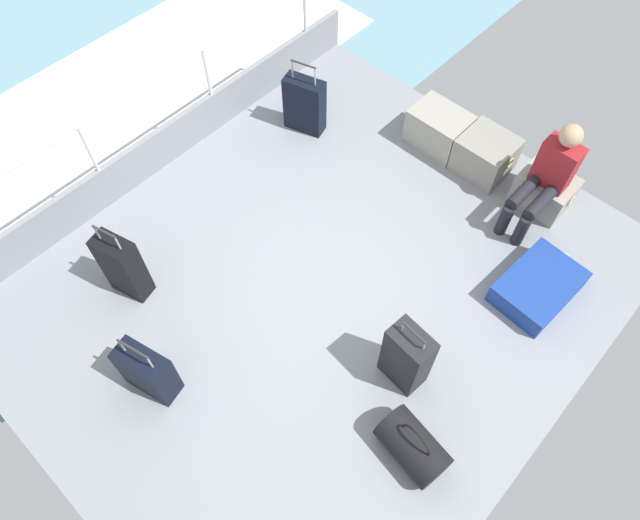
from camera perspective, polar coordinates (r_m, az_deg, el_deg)
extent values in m
cube|color=gray|center=(5.27, 0.11, -2.64)|extent=(4.40, 5.20, 0.06)
cube|color=gray|center=(6.16, -15.12, 10.69)|extent=(0.06, 5.20, 0.45)
cylinder|color=silver|center=(5.78, -21.01, 8.55)|extent=(0.04, 0.04, 1.00)
cylinder|color=silver|center=(6.23, -10.66, 16.02)|extent=(0.04, 0.04, 1.00)
cylinder|color=silver|center=(6.92, -1.45, 21.84)|extent=(0.04, 0.04, 1.00)
cylinder|color=silver|center=(5.64, -16.93, 16.01)|extent=(0.04, 4.16, 0.04)
cube|color=white|center=(7.52, -21.00, 12.79)|extent=(2.40, 7.28, 0.01)
cube|color=gray|center=(6.28, 11.53, 12.49)|extent=(0.58, 0.43, 0.41)
torus|color=tan|center=(6.33, 9.43, 14.41)|extent=(0.02, 0.12, 0.12)
torus|color=tan|center=(6.13, 13.94, 11.55)|extent=(0.02, 0.12, 0.12)
cube|color=gray|center=(6.14, 15.88, 9.88)|extent=(0.51, 0.48, 0.40)
torus|color=tan|center=(6.15, 14.01, 11.72)|extent=(0.02, 0.12, 0.12)
torus|color=tan|center=(6.02, 18.13, 9.00)|extent=(0.02, 0.12, 0.12)
cube|color=gray|center=(6.03, 21.09, 6.33)|extent=(0.51, 0.40, 0.36)
torus|color=tan|center=(6.02, 19.24, 8.17)|extent=(0.02, 0.12, 0.12)
torus|color=tan|center=(5.95, 23.38, 5.33)|extent=(0.02, 0.12, 0.12)
cube|color=maroon|center=(5.70, 22.14, 8.68)|extent=(0.34, 0.20, 0.48)
sphere|color=tan|center=(5.45, 23.37, 11.12)|extent=(0.20, 0.20, 0.20)
cylinder|color=black|center=(5.62, 20.76, 5.26)|extent=(0.12, 0.40, 0.12)
cylinder|color=black|center=(5.66, 19.08, 2.76)|extent=(0.11, 0.11, 0.36)
cylinder|color=black|center=(5.65, 19.26, 6.29)|extent=(0.12, 0.40, 0.12)
cylinder|color=black|center=(5.69, 17.60, 3.80)|extent=(0.11, 0.11, 0.36)
cube|color=black|center=(5.21, -18.73, -0.62)|extent=(0.39, 0.27, 0.71)
cylinder|color=#A5A8AD|center=(4.93, -21.01, 2.54)|extent=(0.02, 0.02, 0.16)
cylinder|color=#A5A8AD|center=(4.81, -19.20, 1.59)|extent=(0.02, 0.02, 0.16)
cylinder|color=#2D2D2D|center=(4.80, -20.40, 2.61)|extent=(0.23, 0.07, 0.02)
cube|color=green|center=(5.09, -18.61, 1.34)|extent=(0.05, 0.02, 0.08)
cube|color=black|center=(4.81, -16.53, -10.43)|extent=(0.47, 0.30, 0.52)
cylinder|color=#A5A8AD|center=(4.56, -18.85, -7.93)|extent=(0.02, 0.02, 0.18)
cylinder|color=#A5A8AD|center=(4.44, -16.33, -9.58)|extent=(0.02, 0.02, 0.18)
cylinder|color=#2D2D2D|center=(4.42, -17.91, -8.28)|extent=(0.28, 0.08, 0.02)
cube|color=green|center=(4.70, -16.11, -8.74)|extent=(0.05, 0.02, 0.08)
cube|color=black|center=(4.62, 8.49, -9.37)|extent=(0.37, 0.26, 0.68)
cylinder|color=#A5A8AD|center=(4.29, 8.12, -6.40)|extent=(0.02, 0.02, 0.10)
cylinder|color=#A5A8AD|center=(4.25, 10.18, -8.28)|extent=(0.02, 0.02, 0.10)
cylinder|color=#2D2D2D|center=(4.23, 9.23, -7.06)|extent=(0.23, 0.04, 0.02)
cube|color=silver|center=(4.56, 9.70, -7.85)|extent=(0.05, 0.01, 0.08)
cube|color=black|center=(6.25, -1.52, 14.95)|extent=(0.45, 0.30, 0.62)
cylinder|color=#A5A8AD|center=(6.03, -2.73, 18.19)|extent=(0.02, 0.02, 0.20)
cylinder|color=#A5A8AD|center=(5.93, -0.48, 17.52)|extent=(0.02, 0.02, 0.20)
cylinder|color=#2D2D2D|center=(5.91, -1.64, 18.62)|extent=(0.27, 0.10, 0.02)
cube|color=white|center=(6.23, -1.12, 16.39)|extent=(0.05, 0.02, 0.08)
cube|color=navy|center=(5.46, 20.56, -2.45)|extent=(0.58, 0.79, 0.22)
cube|color=silver|center=(5.64, 22.90, 0.27)|extent=(0.05, 0.01, 0.08)
cylinder|color=black|center=(4.59, 9.07, -17.57)|extent=(0.57, 0.40, 0.32)
torus|color=black|center=(4.42, 9.38, -17.00)|extent=(0.27, 0.06, 0.28)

